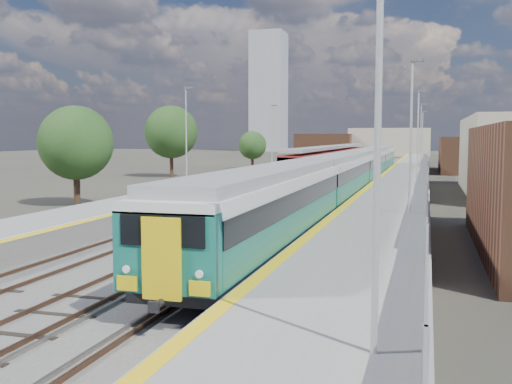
% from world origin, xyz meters
% --- Properties ---
extents(ground, '(320.00, 320.00, 0.00)m').
position_xyz_m(ground, '(0.00, 50.00, 0.00)').
color(ground, '#47443A').
rests_on(ground, ground).
extents(ballast_bed, '(10.50, 155.00, 0.06)m').
position_xyz_m(ballast_bed, '(-2.25, 52.50, 0.03)').
color(ballast_bed, '#565451').
rests_on(ballast_bed, ground).
extents(tracks, '(8.96, 160.00, 0.17)m').
position_xyz_m(tracks, '(-1.65, 54.18, 0.11)').
color(tracks, '#4C3323').
rests_on(tracks, ground).
extents(platform_right, '(4.70, 155.00, 8.52)m').
position_xyz_m(platform_right, '(5.28, 52.49, 0.54)').
color(platform_right, slate).
rests_on(platform_right, ground).
extents(platform_left, '(4.30, 155.00, 8.52)m').
position_xyz_m(platform_left, '(-9.05, 52.49, 0.52)').
color(platform_left, slate).
rests_on(platform_left, ground).
extents(buildings, '(72.00, 185.50, 40.00)m').
position_xyz_m(buildings, '(-18.12, 138.60, 10.70)').
color(buildings, brown).
rests_on(buildings, ground).
extents(green_train, '(2.68, 74.81, 2.95)m').
position_xyz_m(green_train, '(1.50, 41.85, 2.08)').
color(green_train, black).
rests_on(green_train, ground).
extents(red_train, '(2.71, 55.02, 3.42)m').
position_xyz_m(red_train, '(-5.50, 76.48, 2.02)').
color(red_train, black).
rests_on(red_train, ground).
extents(tree_a, '(5.09, 5.09, 6.90)m').
position_xyz_m(tree_a, '(-15.78, 27.83, 4.35)').
color(tree_a, '#382619').
rests_on(tree_a, ground).
extents(tree_b, '(6.26, 6.26, 8.48)m').
position_xyz_m(tree_b, '(-21.85, 57.33, 5.35)').
color(tree_b, '#382619').
rests_on(tree_b, ground).
extents(tree_c, '(4.15, 4.15, 5.62)m').
position_xyz_m(tree_c, '(-17.62, 77.09, 3.54)').
color(tree_c, '#382619').
rests_on(tree_c, ground).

